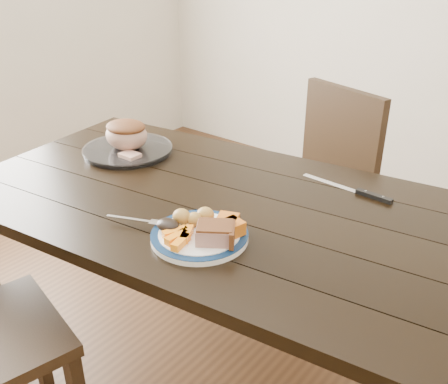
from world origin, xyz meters
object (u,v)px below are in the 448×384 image
Objects in this scene: carving_knife at (362,193)px; dining_table at (209,222)px; pork_slice at (215,234)px; roast_joint at (126,135)px; dinner_plate at (200,236)px; chair_far at (319,183)px; fork at (140,221)px; serving_platter at (128,151)px.

dining_table is at bearing -136.29° from carving_knife.
roast_joint reaches higher than pork_slice.
roast_joint is at bearing 156.25° from pork_slice.
dining_table is 17.71× the size of pork_slice.
dinner_plate is 0.07m from pork_slice.
dining_table is 0.75m from chair_far.
roast_joint reaches higher than dinner_plate.
roast_joint is 0.52× the size of carving_knife.
carving_knife is (0.17, 0.53, -0.04)m from pork_slice.
fork is 0.53× the size of carving_knife.
dining_table is 0.50m from serving_platter.
dinner_plate is 0.69m from roast_joint.
roast_joint is (0.00, 0.00, 0.06)m from serving_platter.
chair_far is 0.98m from dinner_plate.
dining_table is 1.84× the size of chair_far.
carving_knife is (0.23, 0.53, -0.00)m from dinner_plate.
chair_far is at bearing 52.92° from roast_joint.
chair_far reaches higher than serving_platter.
serving_platter reaches higher than dinner_plate.
chair_far is 0.84m from serving_platter.
dining_table is 0.51m from roast_joint.
dining_table is 5.18× the size of serving_platter.
pork_slice is at bearing 118.02° from chair_far.
pork_slice is at bearing -46.12° from dining_table.
serving_platter is at bearing 0.00° from roast_joint.
serving_platter is (-0.48, 0.09, 0.10)m from dining_table.
pork_slice is at bearing -4.76° from dinner_plate.
chair_far reaches higher than roast_joint.
pork_slice is (0.19, -0.94, 0.27)m from chair_far.
serving_platter is 0.74m from pork_slice.
roast_joint reaches higher than dining_table.
dinner_plate is 0.81× the size of serving_platter.
chair_far is 0.60m from carving_knife.
fork reaches higher than carving_knife.
dining_table is 0.29m from fork.
dinner_plate reaches higher than dining_table.
carving_knife is (0.40, 0.58, -0.01)m from fork.
dinner_plate is 0.57m from carving_knife.
carving_knife is at bearing 71.92° from pork_slice.
serving_platter is at bearing 118.50° from fork.
roast_joint reaches higher than serving_platter.
pork_slice is 0.57× the size of fork.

